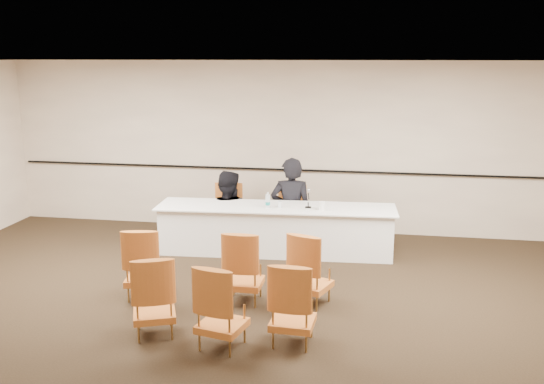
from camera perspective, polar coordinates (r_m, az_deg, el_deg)
The scene contains 20 objects.
floor at distance 7.37m, azimuth -4.08°, elevation -12.04°, with size 10.00×10.00×0.00m, color black.
ceiling at distance 6.69m, azimuth -4.49°, elevation 11.99°, with size 10.00×10.00×0.00m, color white.
wall_back at distance 10.73m, azimuth 0.94°, elevation 4.27°, with size 10.00×0.04×3.00m, color beige.
wall_rail at distance 10.75m, azimuth 0.90°, elevation 2.13°, with size 9.80×0.04×0.03m, color black.
panel_table at distance 9.64m, azimuth 0.36°, elevation -3.54°, with size 3.76×0.87×0.75m, color white, non-canonical shape.
panelist_main at distance 10.13m, azimuth 1.82°, elevation -2.06°, with size 0.70×0.46×1.91m, color black.
panelist_main_chair at distance 10.14m, azimuth 1.82°, elevation -2.16°, with size 0.50×0.50×0.95m, color #A75E1E, non-canonical shape.
panelist_second at distance 10.32m, azimuth -4.25°, elevation -2.74°, with size 0.85×0.66×1.74m, color black.
panelist_second_chair at distance 10.28m, azimuth -4.26°, elevation -1.98°, with size 0.50×0.50×0.95m, color #A75E1E, non-canonical shape.
papers at distance 9.42m, azimuth 3.33°, elevation -1.58°, with size 0.30×0.22×0.00m, color white.
microphone at distance 9.43m, azimuth 3.43°, elevation -0.68°, with size 0.10×0.20×0.28m, color black, non-canonical shape.
water_bottle at distance 9.44m, azimuth -0.40°, elevation -0.77°, with size 0.07×0.07×0.24m, color teal, non-canonical shape.
drinking_glass at distance 9.48m, azimuth 0.72°, elevation -1.17°, with size 0.06×0.06×0.10m, color white.
coffee_cup at distance 9.32m, azimuth 4.72°, elevation -1.33°, with size 0.09×0.09×0.14m, color white.
aud_chair_front_left at distance 8.03m, azimuth -11.95°, elevation -6.50°, with size 0.50×0.50×0.95m, color #A75E1E, non-canonical shape.
aud_chair_front_mid at distance 7.73m, azimuth -2.67°, elevation -6.98°, with size 0.50×0.50×0.95m, color #A75E1E, non-canonical shape.
aud_chair_front_right at distance 7.67m, azimuth 3.65°, elevation -7.17°, with size 0.50×0.50×0.95m, color #A75E1E, non-canonical shape.
aud_chair_back_left at distance 6.97m, azimuth -11.08°, elevation -9.48°, with size 0.50×0.50×0.95m, color #A75E1E, non-canonical shape.
aud_chair_back_mid at distance 6.59m, azimuth -4.75°, elevation -10.63°, with size 0.50×0.50×0.95m, color #A75E1E, non-canonical shape.
aud_chair_back_right at distance 6.65m, azimuth 1.98°, elevation -10.36°, with size 0.50×0.50×0.95m, color #A75E1E, non-canonical shape.
Camera 1 is at (1.65, -6.48, 3.09)m, focal length 40.00 mm.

